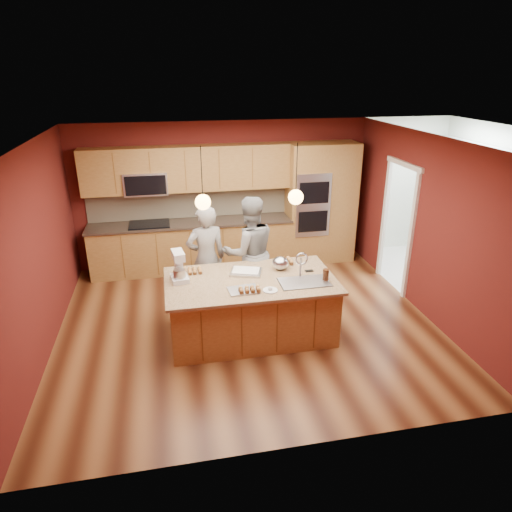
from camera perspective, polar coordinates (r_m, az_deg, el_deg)
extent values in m
plane|color=#3F1C0E|center=(6.97, -1.08, -8.32)|extent=(5.50, 5.50, 0.00)
plane|color=white|center=(6.05, -1.27, 14.21)|extent=(5.50, 5.50, 0.00)
plane|color=#551714|center=(8.75, -4.13, 7.72)|extent=(5.50, 0.00, 5.50)
plane|color=#551714|center=(4.19, 5.07, -9.59)|extent=(5.50, 0.00, 5.50)
plane|color=#551714|center=(6.52, -25.67, 0.27)|extent=(0.00, 5.00, 5.00)
plane|color=#551714|center=(7.36, 20.44, 3.48)|extent=(0.00, 5.00, 5.00)
cube|color=brown|center=(8.68, -7.96, 1.20)|extent=(3.70, 0.60, 0.90)
cube|color=black|center=(8.52, -8.12, 4.09)|extent=(3.74, 0.64, 0.04)
cube|color=beige|center=(8.71, -8.36, 6.59)|extent=(3.70, 0.03, 0.56)
cube|color=brown|center=(8.39, -8.55, 10.76)|extent=(3.70, 0.36, 0.80)
cube|color=black|center=(8.50, -13.18, 3.88)|extent=(0.72, 0.52, 0.03)
cube|color=#B4B5BB|center=(8.42, -13.61, 8.88)|extent=(0.76, 0.40, 0.40)
cube|color=brown|center=(8.86, 6.54, 6.47)|extent=(0.80, 0.60, 2.30)
cube|color=#B4B5BB|center=(8.57, 7.16, 6.25)|extent=(0.66, 0.04, 1.20)
cube|color=brown|center=(9.07, 10.48, 6.63)|extent=(0.50, 0.60, 2.30)
plane|color=silver|center=(9.23, 20.36, -1.76)|extent=(2.60, 2.60, 0.00)
plane|color=silver|center=(9.31, 26.24, 6.36)|extent=(0.00, 2.70, 2.70)
cube|color=silver|center=(9.07, 25.87, 9.98)|extent=(0.35, 2.40, 0.75)
cylinder|color=black|center=(5.74, -6.81, 10.06)|extent=(0.01, 0.01, 0.70)
sphere|color=#FFB555|center=(5.83, -6.65, 6.70)|extent=(0.20, 0.20, 0.20)
cylinder|color=black|center=(5.96, 5.11, 10.59)|extent=(0.01, 0.01, 0.70)
sphere|color=#FFB555|center=(6.04, 4.99, 7.34)|extent=(0.20, 0.20, 0.20)
cube|color=brown|center=(6.51, -0.66, -6.54)|extent=(2.24, 1.22, 0.82)
cube|color=tan|center=(6.31, -0.67, -3.12)|extent=(2.34, 1.32, 0.04)
cube|color=#B4B5BB|center=(6.29, 6.03, -3.95)|extent=(0.67, 0.39, 0.18)
imported|color=black|center=(7.07, -6.22, -0.31)|extent=(0.67, 0.49, 1.69)
imported|color=slate|center=(7.13, -0.81, 0.47)|extent=(0.94, 0.77, 1.79)
cube|color=silver|center=(6.34, -9.52, -2.79)|extent=(0.26, 0.32, 0.07)
cube|color=silver|center=(6.38, -9.67, -0.88)|extent=(0.12, 0.10, 0.29)
cube|color=silver|center=(6.23, -9.72, 0.08)|extent=(0.18, 0.31, 0.11)
cylinder|color=silver|center=(6.27, -9.55, -2.31)|extent=(0.17, 0.17, 0.16)
cube|color=silver|center=(6.49, -1.27, -2.02)|extent=(0.51, 0.44, 0.03)
cube|color=white|center=(6.48, -1.27, -1.86)|extent=(0.44, 0.36, 0.02)
cube|color=#B4B5BB|center=(5.99, -1.59, -4.26)|extent=(0.41, 0.31, 0.02)
ellipsoid|color=silver|center=(6.59, 3.06, -0.89)|extent=(0.24, 0.24, 0.20)
cylinder|color=silver|center=(5.99, 1.79, -4.31)|extent=(0.20, 0.20, 0.01)
cylinder|color=#381C0E|center=(6.31, 8.71, -2.35)|extent=(0.08, 0.08, 0.17)
cube|color=black|center=(6.60, 6.67, -1.85)|extent=(0.12, 0.06, 0.01)
cube|color=silver|center=(9.10, 24.67, 0.73)|extent=(0.74, 0.76, 1.03)
cube|color=silver|center=(9.58, 22.84, 1.62)|extent=(0.71, 0.72, 0.89)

